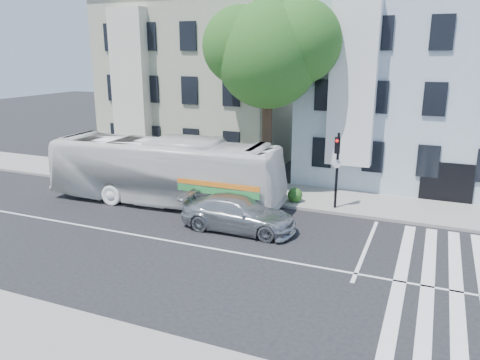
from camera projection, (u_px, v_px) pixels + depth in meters
The scene contains 10 objects.
ground at pixel (196, 246), 19.20m from camera, with size 120.00×120.00×0.00m, color black.
sidewalk_far at pixel (263, 192), 26.28m from camera, with size 80.00×4.00×0.15m, color gray.
sidewalk_near at pixel (49, 357), 12.07m from camera, with size 80.00×4.00×0.15m, color gray.
building_left at pixel (206, 83), 33.70m from camera, with size 12.00×10.00×11.00m, color #989D83.
building_right at pixel (412, 89), 28.43m from camera, with size 12.00×10.00×11.00m, color #A2B6C1.
street_tree at pixel (271, 49), 24.86m from camera, with size 7.30×5.90×11.10m.
bus at pixel (164, 171), 24.23m from camera, with size 12.50×2.92×3.48m, color white.
sedan at pixel (238, 214), 20.73m from camera, with size 5.20×2.11×1.51m, color #B3B6BA.
hedge at pixel (221, 186), 25.87m from camera, with size 8.50×0.84×0.70m, color #315E1E, non-canonical shape.
traffic_signal at pixel (337, 162), 22.70m from camera, with size 0.41×0.52×3.93m.
Camera 1 is at (8.63, -15.68, 7.68)m, focal length 35.00 mm.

